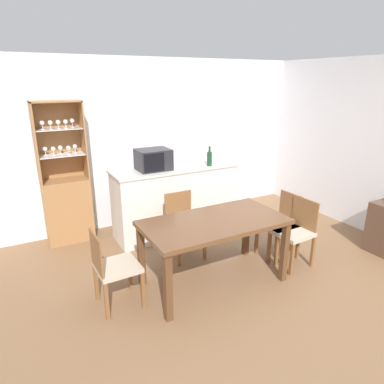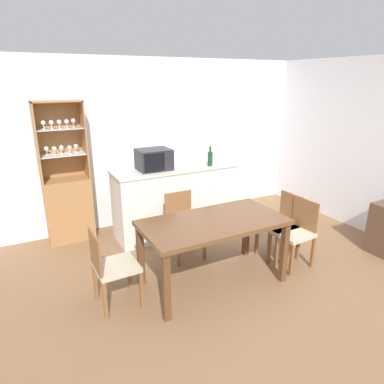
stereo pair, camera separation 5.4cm
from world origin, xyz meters
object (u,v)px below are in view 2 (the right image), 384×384
at_px(display_cabinet, 68,199).
at_px(dining_table, 213,228).
at_px(microwave, 154,159).
at_px(dining_chair_head_far, 184,224).
at_px(dining_chair_side_left_far, 112,267).
at_px(dining_chair_side_right_far, 281,225).
at_px(wine_bottle, 210,158).
at_px(dining_chair_side_right_near, 295,232).

height_order(display_cabinet, dining_table, display_cabinet).
bearing_deg(dining_table, microwave, 94.00).
xyz_separation_m(dining_table, microwave, (-0.10, 1.45, 0.49)).
bearing_deg(dining_chair_head_far, dining_chair_side_left_far, 28.89).
relative_size(dining_chair_side_right_far, wine_bottle, 2.88).
height_order(dining_chair_side_right_near, dining_chair_side_left_far, same).
xyz_separation_m(microwave, wine_bottle, (0.81, -0.18, -0.03)).
relative_size(dining_chair_side_right_far, microwave, 1.83).
height_order(dining_table, dining_chair_side_left_far, dining_chair_side_left_far).
distance_m(microwave, wine_bottle, 0.83).
bearing_deg(dining_chair_side_left_far, dining_chair_head_far, 117.42).
height_order(dining_chair_side_right_far, wine_bottle, wine_bottle).
bearing_deg(dining_chair_head_far, wine_bottle, -142.95).
distance_m(dining_chair_side_left_far, microwave, 1.82).
xyz_separation_m(dining_chair_side_right_far, wine_bottle, (-0.40, 1.14, 0.70)).
xyz_separation_m(dining_chair_side_right_far, microwave, (-1.21, 1.32, 0.73)).
bearing_deg(display_cabinet, wine_bottle, -19.25).
bearing_deg(dining_chair_side_right_near, dining_table, 80.17).
relative_size(display_cabinet, dining_table, 1.25).
bearing_deg(dining_table, display_cabinet, 122.43).
height_order(dining_chair_side_left_far, microwave, microwave).
height_order(microwave, wine_bottle, microwave).
bearing_deg(microwave, dining_chair_side_right_far, -47.53).
bearing_deg(wine_bottle, display_cabinet, 160.75).
height_order(display_cabinet, wine_bottle, display_cabinet).
bearing_deg(dining_table, dining_chair_head_far, 90.00).
distance_m(dining_chair_side_right_near, microwave, 2.11).
bearing_deg(display_cabinet, dining_chair_side_right_near, -41.40).
relative_size(display_cabinet, dining_chair_side_right_near, 2.36).
xyz_separation_m(dining_chair_side_left_far, dining_chair_head_far, (1.11, 0.61, 0.00)).
bearing_deg(display_cabinet, dining_chair_side_left_far, -86.02).
relative_size(dining_chair_side_left_far, dining_chair_head_far, 1.00).
height_order(dining_chair_head_far, microwave, microwave).
bearing_deg(dining_table, dining_chair_side_right_near, -6.29).
relative_size(dining_chair_head_far, wine_bottle, 2.88).
bearing_deg(microwave, dining_table, -86.00).
bearing_deg(dining_chair_side_right_near, dining_chair_head_far, 48.76).
distance_m(dining_table, wine_bottle, 1.52).
bearing_deg(wine_bottle, dining_chair_side_right_near, -73.82).
xyz_separation_m(dining_table, dining_chair_head_far, (0.00, 0.73, -0.24)).
xyz_separation_m(dining_chair_side_left_far, wine_bottle, (1.81, 1.14, 0.70)).
distance_m(dining_chair_side_right_far, microwave, 1.93).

